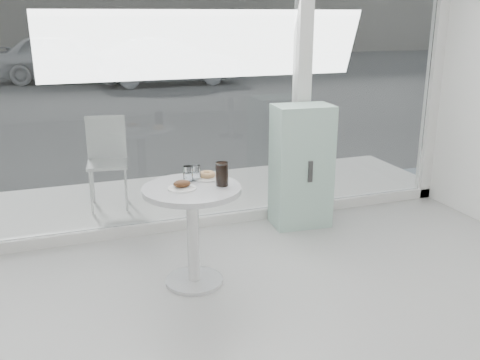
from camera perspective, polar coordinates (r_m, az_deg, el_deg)
name	(u,v)px	position (r m, az deg, el deg)	size (l,w,h in m)	color
storefront	(220,44)	(4.91, -2.19, 14.32)	(5.00, 0.14, 3.00)	white
main_table	(192,215)	(3.95, -5.09, -3.77)	(0.72, 0.72, 0.77)	silver
patio_deck	(193,196)	(5.98, -5.01, -1.71)	(5.60, 1.60, 0.05)	silver
street	(93,79)	(17.84, -15.36, 10.39)	(40.00, 24.00, 0.00)	#3B3B3B
mint_cabinet	(301,166)	(5.10, 6.56, 1.46)	(0.56, 0.40, 1.17)	#9FCBB9
patio_chair	(107,156)	(5.65, -14.00, 2.51)	(0.45, 0.45, 0.92)	silver
car_white	(68,58)	(16.94, -17.89, 12.32)	(1.71, 4.26, 1.45)	silver
car_silver	(167,61)	(15.80, -7.74, 12.43)	(1.40, 4.00, 1.32)	#A9ABB1
plate_fritter	(182,186)	(3.83, -6.16, -0.59)	(0.20, 0.20, 0.07)	white
plate_donut	(207,176)	(4.06, -3.52, 0.44)	(0.22, 0.22, 0.05)	white
water_tumbler_a	(188,174)	(4.00, -5.57, 0.59)	(0.07, 0.07, 0.12)	white
water_tumbler_b	(196,174)	(4.02, -4.72, 0.69)	(0.07, 0.07, 0.11)	white
cola_glass	(222,174)	(3.87, -1.94, 0.59)	(0.09, 0.09, 0.17)	white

